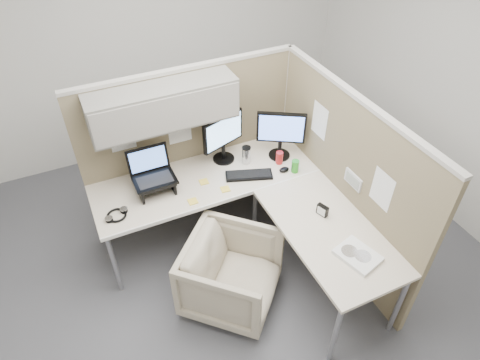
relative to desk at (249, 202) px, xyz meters
name	(u,v)px	position (x,y,z in m)	size (l,w,h in m)	color
ground	(242,269)	(-0.12, -0.13, -0.69)	(4.50, 4.50, 0.00)	#45464C
partition_back	(179,129)	(-0.34, 0.70, 0.41)	(2.00, 0.36, 1.63)	#807154
partition_right	(340,179)	(0.78, -0.19, 0.13)	(0.07, 2.03, 1.63)	#807154
desk	(249,202)	(0.00, 0.00, 0.00)	(2.00, 1.98, 0.73)	beige
office_chair	(232,272)	(-0.33, -0.37, -0.32)	(0.70, 0.66, 0.73)	#C3B09B
monitor_left	(223,135)	(0.02, 0.59, 0.32)	(0.43, 0.20, 0.47)	black
monitor_right	(281,131)	(0.52, 0.42, 0.32)	(0.40, 0.26, 0.47)	black
laptop_station	(153,177)	(-0.68, 0.45, 0.18)	(0.35, 0.30, 0.36)	black
keyboard	(249,175)	(0.13, 0.26, 0.05)	(0.41, 0.14, 0.02)	black
mouse	(284,170)	(0.45, 0.20, 0.06)	(0.10, 0.06, 0.03)	black
travel_mug	(246,155)	(0.19, 0.45, 0.13)	(0.08, 0.08, 0.17)	silver
soda_can_green	(295,166)	(0.53, 0.15, 0.10)	(0.07, 0.07, 0.12)	#268C1E
soda_can_silver	(279,158)	(0.47, 0.32, 0.10)	(0.07, 0.07, 0.12)	#B21E1E
sticky_note_d	(204,182)	(-0.27, 0.36, 0.05)	(0.08, 0.08, 0.01)	yellow
sticky_note_b	(225,189)	(-0.13, 0.19, 0.05)	(0.08, 0.08, 0.01)	yellow
sticky_note_c	(166,181)	(-0.56, 0.51, 0.05)	(0.08, 0.08, 0.01)	yellow
sticky_note_a	(193,201)	(-0.44, 0.17, 0.05)	(0.08, 0.08, 0.01)	yellow
headphones	(117,215)	(-1.05, 0.26, 0.06)	(0.21, 0.21, 0.03)	black
paper_stack	(358,255)	(0.45, -0.89, 0.06)	(0.31, 0.35, 0.03)	white
desk_clock	(322,210)	(0.45, -0.42, 0.09)	(0.07, 0.10, 0.10)	black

